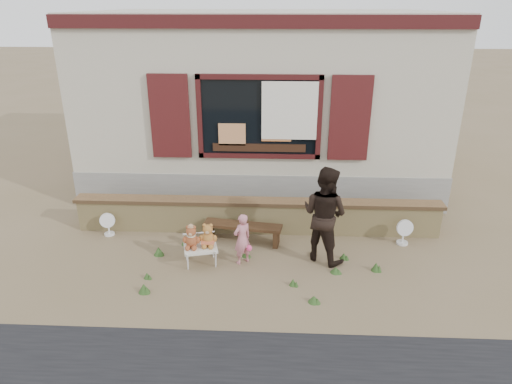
{
  "coord_description": "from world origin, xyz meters",
  "views": [
    {
      "loc": [
        0.36,
        -7.02,
        4.18
      ],
      "look_at": [
        0.0,
        0.6,
        1.0
      ],
      "focal_mm": 32.0,
      "sensor_mm": 36.0,
      "label": 1
    }
  ],
  "objects_px": {
    "teddy_bear_left": "(191,236)",
    "teddy_bear_right": "(208,234)",
    "child": "(242,239)",
    "adult": "(324,214)",
    "folding_chair": "(200,247)",
    "bench": "(243,229)"
  },
  "relations": [
    {
      "from": "bench",
      "to": "adult",
      "type": "bearing_deg",
      "value": -10.64
    },
    {
      "from": "teddy_bear_left",
      "to": "adult",
      "type": "distance_m",
      "value": 2.28
    },
    {
      "from": "teddy_bear_left",
      "to": "child",
      "type": "height_order",
      "value": "child"
    },
    {
      "from": "teddy_bear_left",
      "to": "teddy_bear_right",
      "type": "relative_size",
      "value": 0.98
    },
    {
      "from": "folding_chair",
      "to": "child",
      "type": "xyz_separation_m",
      "value": [
        0.71,
        0.06,
        0.15
      ]
    },
    {
      "from": "folding_chair",
      "to": "bench",
      "type": "bearing_deg",
      "value": 35.73
    },
    {
      "from": "child",
      "to": "adult",
      "type": "bearing_deg",
      "value": 150.45
    },
    {
      "from": "teddy_bear_right",
      "to": "child",
      "type": "bearing_deg",
      "value": -11.47
    },
    {
      "from": "folding_chair",
      "to": "teddy_bear_left",
      "type": "relative_size",
      "value": 1.6
    },
    {
      "from": "teddy_bear_left",
      "to": "folding_chair",
      "type": "bearing_deg",
      "value": 0.0
    },
    {
      "from": "bench",
      "to": "folding_chair",
      "type": "bearing_deg",
      "value": -121.46
    },
    {
      "from": "teddy_bear_left",
      "to": "teddy_bear_right",
      "type": "xyz_separation_m",
      "value": [
        0.27,
        0.07,
        0.0
      ]
    },
    {
      "from": "teddy_bear_left",
      "to": "bench",
      "type": "bearing_deg",
      "value": 31.63
    },
    {
      "from": "folding_chair",
      "to": "teddy_bear_right",
      "type": "height_order",
      "value": "teddy_bear_right"
    },
    {
      "from": "bench",
      "to": "teddy_bear_right",
      "type": "relative_size",
      "value": 3.57
    },
    {
      "from": "teddy_bear_left",
      "to": "adult",
      "type": "height_order",
      "value": "adult"
    },
    {
      "from": "teddy_bear_left",
      "to": "adult",
      "type": "bearing_deg",
      "value": -6.11
    },
    {
      "from": "teddy_bear_left",
      "to": "child",
      "type": "bearing_deg",
      "value": -7.74
    },
    {
      "from": "teddy_bear_right",
      "to": "adult",
      "type": "bearing_deg",
      "value": -6.98
    },
    {
      "from": "bench",
      "to": "child",
      "type": "relative_size",
      "value": 1.62
    },
    {
      "from": "child",
      "to": "folding_chair",
      "type": "bearing_deg",
      "value": -33.67
    },
    {
      "from": "teddy_bear_right",
      "to": "adult",
      "type": "distance_m",
      "value": 2.01
    }
  ]
}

